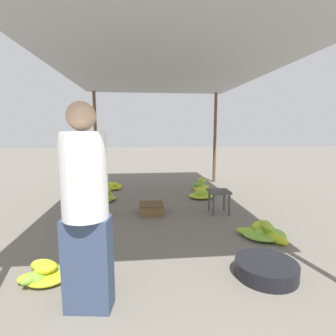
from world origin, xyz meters
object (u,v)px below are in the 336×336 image
(banana_pile_left_3, at_px, (112,187))
(basin_black, at_px, (266,269))
(banana_pile_right_0, at_px, (201,194))
(banana_pile_right_2, at_px, (263,232))
(banana_pile_left_2, at_px, (105,197))
(stool, at_px, (219,195))
(crate_near, at_px, (151,208))
(banana_pile_right_1, at_px, (201,185))
(vendor_foreground, at_px, (85,207))
(banana_pile_left_0, at_px, (45,273))
(banana_pile_left_1, at_px, (94,211))

(banana_pile_left_3, bearing_deg, basin_black, -64.17)
(banana_pile_right_0, distance_m, banana_pile_right_2, 2.14)
(banana_pile_left_2, bearing_deg, stool, -25.60)
(banana_pile_left_2, xyz_separation_m, crate_near, (0.90, -0.90, 0.00))
(banana_pile_right_1, bearing_deg, vendor_foreground, -114.52)
(banana_pile_left_0, height_order, banana_pile_left_3, banana_pile_left_0)
(vendor_foreground, xyz_separation_m, banana_pile_right_2, (2.05, 1.20, -0.77))
(banana_pile_right_0, xyz_separation_m, banana_pile_right_2, (0.36, -2.11, -0.00))
(basin_black, bearing_deg, banana_pile_left_1, 135.56)
(banana_pile_left_0, xyz_separation_m, banana_pile_left_3, (0.22, 3.84, -0.00))
(banana_pile_left_0, xyz_separation_m, banana_pile_right_0, (2.20, 2.87, 0.01))
(vendor_foreground, relative_size, banana_pile_right_1, 3.41)
(vendor_foreground, relative_size, banana_pile_left_0, 3.44)
(vendor_foreground, relative_size, banana_pile_left_1, 2.80)
(vendor_foreground, xyz_separation_m, basin_black, (1.64, 0.30, -0.78))
(banana_pile_right_2, bearing_deg, banana_pile_left_1, 156.27)
(banana_pile_right_1, bearing_deg, stool, -92.84)
(banana_pile_right_1, relative_size, crate_near, 1.18)
(vendor_foreground, bearing_deg, banana_pile_right_0, 62.98)
(banana_pile_left_0, xyz_separation_m, banana_pile_left_1, (0.15, 1.82, 0.04))
(vendor_foreground, distance_m, banana_pile_right_2, 2.50)
(stool, xyz_separation_m, banana_pile_right_2, (0.29, -1.07, -0.24))
(banana_pile_left_3, bearing_deg, banana_pile_right_0, -26.23)
(banana_pile_right_2, distance_m, crate_near, 1.86)
(banana_pile_left_2, relative_size, crate_near, 1.47)
(basin_black, height_order, banana_pile_left_2, banana_pile_left_2)
(banana_pile_left_0, relative_size, banana_pile_left_1, 0.81)
(stool, height_order, crate_near, stool)
(banana_pile_right_0, bearing_deg, banana_pile_right_1, 77.98)
(crate_near, bearing_deg, banana_pile_left_3, 114.59)
(banana_pile_left_0, distance_m, banana_pile_left_1, 1.82)
(basin_black, bearing_deg, crate_near, 116.95)
(stool, bearing_deg, banana_pile_left_0, -141.12)
(banana_pile_right_2, bearing_deg, stool, 105.29)
(banana_pile_left_1, bearing_deg, crate_near, 6.21)
(banana_pile_left_2, height_order, banana_pile_right_2, banana_pile_left_2)
(basin_black, relative_size, banana_pile_left_2, 1.00)
(banana_pile_right_0, bearing_deg, vendor_foreground, -117.02)
(banana_pile_left_2, height_order, crate_near, banana_pile_left_2)
(banana_pile_right_1, bearing_deg, banana_pile_left_1, -141.03)
(basin_black, height_order, banana_pile_left_3, banana_pile_left_3)
(vendor_foreground, distance_m, banana_pile_left_1, 2.41)
(banana_pile_left_2, relative_size, banana_pile_right_0, 1.16)
(basin_black, xyz_separation_m, banana_pile_left_3, (-1.93, 3.99, -0.01))
(banana_pile_left_1, distance_m, banana_pile_left_3, 2.03)
(basin_black, relative_size, banana_pile_left_1, 1.03)
(banana_pile_left_0, relative_size, banana_pile_right_1, 0.99)
(banana_pile_left_2, bearing_deg, crate_near, -44.93)
(banana_pile_left_3, height_order, crate_near, banana_pile_left_3)
(banana_pile_left_2, bearing_deg, banana_pile_left_0, -94.09)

